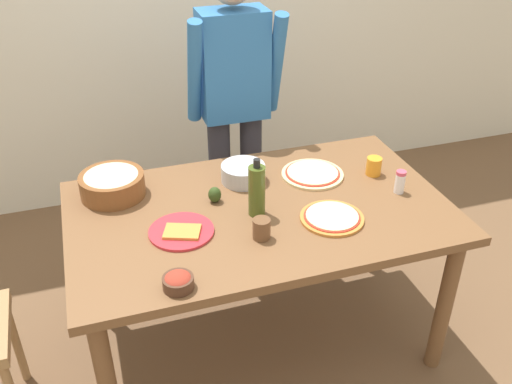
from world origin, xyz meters
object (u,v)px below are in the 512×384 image
Objects in this scene: mixing_bowl_steel at (244,173)px; cup_orange at (374,166)px; pizza_cooked_on_tray at (332,217)px; pizza_raw_on_board at (312,174)px; dining_table at (260,226)px; small_sauce_bowl at (178,281)px; olive_oil_bottle at (257,190)px; avocado at (215,195)px; salt_shaker at (400,182)px; plate_with_slice at (182,231)px; popcorn_bowl at (112,183)px; cup_small_brown at (262,229)px; person_cook at (234,100)px.

cup_orange reaches higher than mixing_bowl_steel.
mixing_bowl_steel is at bearing 121.54° from pizza_cooked_on_tray.
pizza_raw_on_board and pizza_cooked_on_tray have the same top height.
dining_table is at bearing 146.09° from pizza_cooked_on_tray.
olive_oil_bottle reaches higher than small_sauce_bowl.
avocado is at bearing 134.82° from olive_oil_bottle.
salt_shaker reaches higher than dining_table.
olive_oil_bottle is (-0.34, -0.22, 0.10)m from pizza_raw_on_board.
plate_with_slice is 1.30× the size of mixing_bowl_steel.
cup_orange is at bearing -9.00° from popcorn_bowl.
cup_small_brown is (-0.06, -0.44, 0.00)m from mixing_bowl_steel.
olive_oil_bottle is (0.33, 0.04, 0.11)m from plate_with_slice.
avocado is (0.26, 0.50, 0.01)m from small_sauce_bowl.
person_cook is at bearing 126.88° from cup_orange.
pizza_raw_on_board is at bearing -6.97° from popcorn_bowl.
popcorn_bowl is (-0.83, 0.47, 0.05)m from pizza_cooked_on_tray.
plate_with_slice is 0.33m from small_sauce_bowl.
person_cook is 1.28m from small_sauce_bowl.
salt_shaker reaches higher than pizza_cooked_on_tray.
small_sauce_bowl is (-0.07, -0.32, 0.02)m from plate_with_slice.
pizza_cooked_on_tray reaches higher than dining_table.
popcorn_bowl reaches higher than avocado.
avocado is at bearing -113.05° from person_cook.
person_cook reaches higher than dining_table.
cup_small_brown is at bearing -174.10° from pizza_cooked_on_tray.
popcorn_bowl is 1.09× the size of olive_oil_bottle.
cup_orange is 0.76m from avocado.
plate_with_slice is 3.71× the size of avocado.
pizza_cooked_on_tray is (-0.06, -0.36, -0.00)m from pizza_raw_on_board.
pizza_cooked_on_tray is 0.32m from cup_small_brown.
small_sauce_bowl is at bearing -117.26° from avocado.
pizza_raw_on_board is 0.94m from small_sauce_bowl.
small_sauce_bowl is (-0.68, -0.22, 0.02)m from pizza_cooked_on_tray.
small_sauce_bowl is at bearing -153.62° from cup_orange.
avocado is (-0.14, 0.14, -0.08)m from olive_oil_bottle.
pizza_cooked_on_tray is 0.33m from olive_oil_bottle.
avocado is at bearing -170.66° from pizza_raw_on_board.
olive_oil_bottle is at bearing -95.57° from mixing_bowl_steel.
plate_with_slice is (-0.61, 0.09, -0.00)m from pizza_cooked_on_tray.
pizza_raw_on_board is 0.49m from avocado.
avocado is (-0.11, 0.31, -0.01)m from cup_small_brown.
avocado is at bearing 167.62° from salt_shaker.
avocado is (-0.76, -0.00, -0.01)m from cup_orange.
person_cook reaches higher than small_sauce_bowl.
olive_oil_bottle is 0.64m from cup_orange.
olive_oil_bottle is at bearing -146.99° from pizza_raw_on_board.
dining_table is at bearing 56.08° from olive_oil_bottle.
avocado is at bearing 147.37° from dining_table.
salt_shaker reaches higher than pizza_raw_on_board.
cup_small_brown reaches higher than plate_with_slice.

